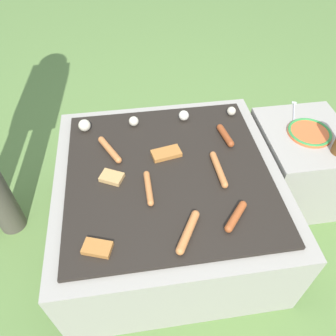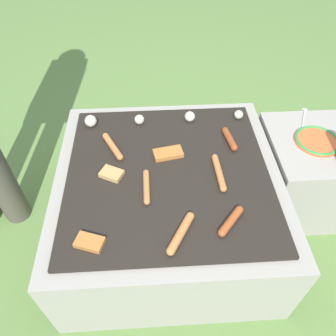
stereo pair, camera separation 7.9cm
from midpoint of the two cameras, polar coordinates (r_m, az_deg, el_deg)
ground_plane at (r=1.74m, az=1.33°, el=-10.49°), size 14.00×14.00×0.00m
grill at (r=1.56m, az=1.46°, el=-6.15°), size 0.97×0.97×0.44m
side_ledge at (r=1.83m, az=23.47°, el=-0.93°), size 0.41×0.46×0.44m
sausage_front_center at (r=1.39m, az=10.47°, el=-0.79°), size 0.03×0.20×0.03m
sausage_back_right at (r=1.49m, az=-8.12°, el=3.74°), size 0.10×0.17×0.03m
sausage_mid_right at (r=1.32m, az=-2.04°, el=-3.30°), size 0.03×0.18×0.03m
sausage_front_right at (r=1.24m, az=12.72°, el=-9.04°), size 0.11×0.13×0.03m
sausage_back_center at (r=1.19m, az=4.18°, el=-11.28°), size 0.11×0.17×0.03m
sausage_mid_left at (r=1.54m, az=12.12°, el=4.96°), size 0.05×0.15×0.03m
bread_slice_center at (r=1.38m, az=-8.17°, el=-1.03°), size 0.11×0.10×0.02m
bread_slice_left at (r=1.45m, az=1.59°, el=2.53°), size 0.14×0.09×0.02m
bread_slice_right at (r=1.20m, az=-11.62°, el=-12.62°), size 0.11×0.09×0.02m
mushroom_row at (r=1.61m, az=-1.48°, el=8.59°), size 0.77×0.07×0.06m
plate_colorful at (r=1.68m, az=25.80°, el=4.28°), size 0.21×0.21×0.02m
fork_utensil at (r=1.80m, az=23.73°, el=8.04°), size 0.08×0.16×0.01m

